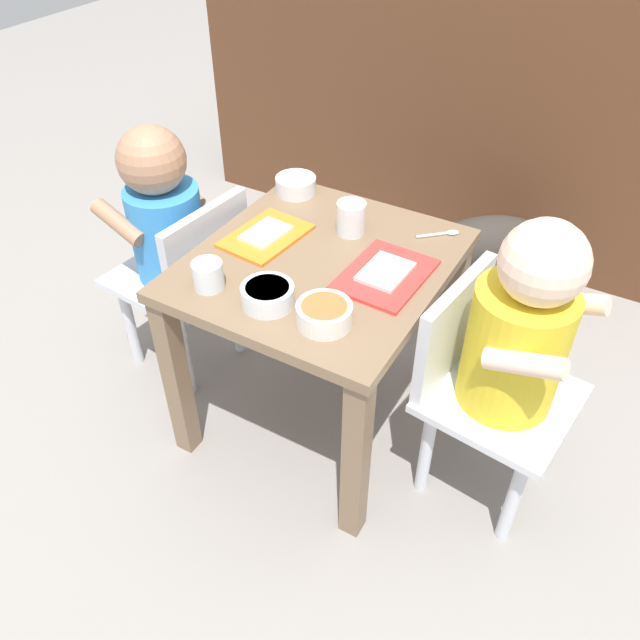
% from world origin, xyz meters
% --- Properties ---
extents(ground_plane, '(7.00, 7.00, 0.00)m').
position_xyz_m(ground_plane, '(0.00, 0.00, 0.00)').
color(ground_plane, gray).
extents(kitchen_cabinet_back, '(1.91, 0.39, 0.98)m').
position_xyz_m(kitchen_cabinet_back, '(0.00, 1.08, 0.49)').
color(kitchen_cabinet_back, '#56331E').
rests_on(kitchen_cabinet_back, ground).
extents(dining_table, '(0.51, 0.56, 0.47)m').
position_xyz_m(dining_table, '(0.00, 0.00, 0.38)').
color(dining_table, '#7A6047').
rests_on(dining_table, ground).
extents(seated_child_left, '(0.30, 0.30, 0.67)m').
position_xyz_m(seated_child_left, '(-0.42, 0.00, 0.42)').
color(seated_child_left, silver).
rests_on(seated_child_left, ground).
extents(seated_child_right, '(0.31, 0.31, 0.69)m').
position_xyz_m(seated_child_right, '(0.42, 0.01, 0.43)').
color(seated_child_right, silver).
rests_on(seated_child_right, ground).
extents(dog, '(0.40, 0.37, 0.32)m').
position_xyz_m(dog, '(0.16, 0.60, 0.22)').
color(dog, '#332D28').
rests_on(dog, ground).
extents(food_tray_left, '(0.15, 0.20, 0.02)m').
position_xyz_m(food_tray_left, '(-0.14, 0.01, 0.48)').
color(food_tray_left, orange).
rests_on(food_tray_left, dining_table).
extents(food_tray_right, '(0.16, 0.21, 0.02)m').
position_xyz_m(food_tray_right, '(0.14, 0.01, 0.48)').
color(food_tray_right, red).
rests_on(food_tray_right, dining_table).
extents(water_cup_left, '(0.06, 0.06, 0.07)m').
position_xyz_m(water_cup_left, '(0.01, 0.12, 0.50)').
color(water_cup_left, white).
rests_on(water_cup_left, dining_table).
extents(water_cup_right, '(0.06, 0.06, 0.06)m').
position_xyz_m(water_cup_right, '(-0.14, -0.19, 0.50)').
color(water_cup_right, white).
rests_on(water_cup_right, dining_table).
extents(veggie_bowl_near, '(0.10, 0.10, 0.04)m').
position_xyz_m(veggie_bowl_near, '(-0.19, 0.22, 0.49)').
color(veggie_bowl_near, white).
rests_on(veggie_bowl_near, dining_table).
extents(veggie_bowl_far, '(0.10, 0.10, 0.04)m').
position_xyz_m(veggie_bowl_far, '(-0.01, -0.18, 0.49)').
color(veggie_bowl_far, white).
rests_on(veggie_bowl_far, dining_table).
extents(cereal_bowl_right_side, '(0.10, 0.10, 0.04)m').
position_xyz_m(cereal_bowl_right_side, '(0.11, -0.17, 0.49)').
color(cereal_bowl_right_side, white).
rests_on(cereal_bowl_right_side, dining_table).
extents(spoon_by_left_tray, '(0.08, 0.08, 0.01)m').
position_xyz_m(spoon_by_left_tray, '(0.18, 0.22, 0.48)').
color(spoon_by_left_tray, silver).
rests_on(spoon_by_left_tray, dining_table).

